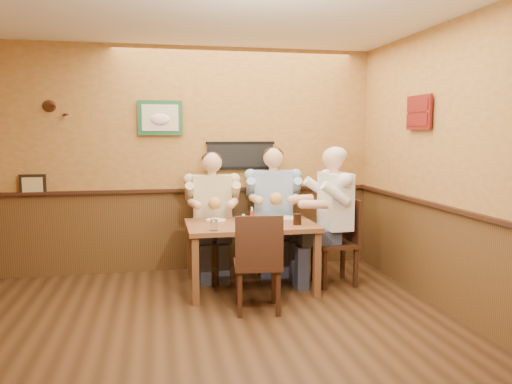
# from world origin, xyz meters

# --- Properties ---
(room) EXTENTS (5.02, 5.03, 2.81)m
(room) POSITION_xyz_m (0.14, 0.17, 1.69)
(room) COLOR black
(room) RESTS_ON ground
(dining_table) EXTENTS (1.40, 0.90, 0.75)m
(dining_table) POSITION_xyz_m (0.74, 1.50, 0.66)
(dining_table) COLOR brown
(dining_table) RESTS_ON ground
(chair_back_left) EXTENTS (0.46, 0.46, 0.95)m
(chair_back_left) POSITION_xyz_m (0.39, 2.17, 0.47)
(chair_back_left) COLOR #381E11
(chair_back_left) RESTS_ON ground
(chair_back_right) EXTENTS (0.52, 0.52, 0.98)m
(chair_back_right) POSITION_xyz_m (1.16, 2.19, 0.49)
(chair_back_right) COLOR #381E11
(chair_back_right) RESTS_ON ground
(chair_right_end) EXTENTS (0.47, 0.47, 0.99)m
(chair_right_end) POSITION_xyz_m (1.73, 1.52, 0.50)
(chair_right_end) COLOR #381E11
(chair_right_end) RESTS_ON ground
(chair_near_side) EXTENTS (0.50, 0.50, 0.98)m
(chair_near_side) POSITION_xyz_m (0.69, 0.84, 0.49)
(chair_near_side) COLOR #381E11
(chair_near_side) RESTS_ON ground
(diner_tan_shirt) EXTENTS (0.66, 0.66, 1.36)m
(diner_tan_shirt) POSITION_xyz_m (0.39, 2.17, 0.68)
(diner_tan_shirt) COLOR beige
(diner_tan_shirt) RESTS_ON ground
(diner_blue_polo) EXTENTS (0.74, 0.74, 1.40)m
(diner_blue_polo) POSITION_xyz_m (1.16, 2.19, 0.70)
(diner_blue_polo) COLOR #87A5CB
(diner_blue_polo) RESTS_ON ground
(diner_white_elder) EXTENTS (0.68, 0.68, 1.42)m
(diner_white_elder) POSITION_xyz_m (1.73, 1.52, 0.71)
(diner_white_elder) COLOR silver
(diner_white_elder) RESTS_ON ground
(water_glass_left) EXTENTS (0.09, 0.09, 0.11)m
(water_glass_left) POSITION_xyz_m (0.30, 1.16, 0.81)
(water_glass_left) COLOR white
(water_glass_left) RESTS_ON dining_table
(water_glass_mid) EXTENTS (0.07, 0.07, 0.10)m
(water_glass_mid) POSITION_xyz_m (0.82, 1.18, 0.80)
(water_glass_mid) COLOR silver
(water_glass_mid) RESTS_ON dining_table
(cola_tumbler) EXTENTS (0.09, 0.09, 0.12)m
(cola_tumbler) POSITION_xyz_m (1.22, 1.32, 0.81)
(cola_tumbler) COLOR black
(cola_tumbler) RESTS_ON dining_table
(hot_sauce_bottle) EXTENTS (0.05, 0.05, 0.17)m
(hot_sauce_bottle) POSITION_xyz_m (0.75, 1.43, 0.83)
(hot_sauce_bottle) COLOR #B43013
(hot_sauce_bottle) RESTS_ON dining_table
(salt_shaker) EXTENTS (0.04, 0.04, 0.09)m
(salt_shaker) POSITION_xyz_m (0.68, 1.56, 0.79)
(salt_shaker) COLOR silver
(salt_shaker) RESTS_ON dining_table
(pepper_shaker) EXTENTS (0.05, 0.05, 0.09)m
(pepper_shaker) POSITION_xyz_m (0.61, 1.51, 0.80)
(pepper_shaker) COLOR black
(pepper_shaker) RESTS_ON dining_table
(plate_far_left) EXTENTS (0.29, 0.29, 0.02)m
(plate_far_left) POSITION_xyz_m (0.39, 1.73, 0.76)
(plate_far_left) COLOR white
(plate_far_left) RESTS_ON dining_table
(plate_far_right) EXTENTS (0.31, 0.31, 0.02)m
(plate_far_right) POSITION_xyz_m (1.22, 1.72, 0.76)
(plate_far_right) COLOR white
(plate_far_right) RESTS_ON dining_table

